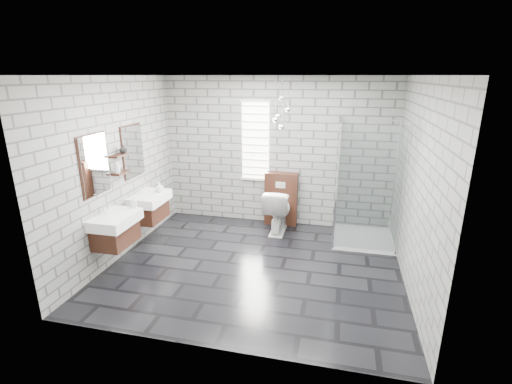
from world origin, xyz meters
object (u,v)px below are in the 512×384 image
(toilet, at_px, (278,210))
(vanity_right, at_px, (147,199))
(shower_enclosure, at_px, (359,214))
(cistern_panel, at_px, (281,199))
(vanity_left, at_px, (113,221))

(toilet, bearing_deg, vanity_right, 24.97)
(vanity_right, height_order, toilet, vanity_right)
(shower_enclosure, bearing_deg, cistern_panel, 159.59)
(vanity_left, distance_m, cistern_panel, 3.03)
(cistern_panel, distance_m, toilet, 0.36)
(vanity_left, relative_size, toilet, 1.97)
(vanity_right, bearing_deg, vanity_left, -90.00)
(vanity_left, bearing_deg, cistern_panel, 48.02)
(cistern_panel, distance_m, shower_enclosure, 1.48)
(vanity_left, bearing_deg, toilet, 43.25)
(vanity_left, relative_size, cistern_panel, 1.57)
(cistern_panel, relative_size, toilet, 1.26)
(vanity_right, xyz_separation_m, toilet, (2.02, 0.93, -0.36))
(cistern_panel, bearing_deg, vanity_left, -131.98)
(toilet, bearing_deg, cistern_panel, -89.74)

